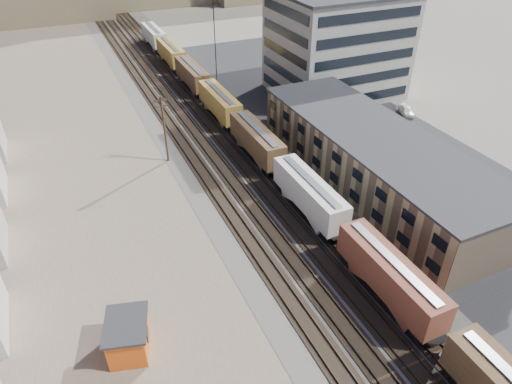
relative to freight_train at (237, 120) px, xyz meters
name	(u,v)px	position (x,y,z in m)	size (l,w,h in m)	color
ground	(403,369)	(-3.80, -45.30, -2.79)	(300.00, 300.00, 0.00)	#6B6356
ballast_bed	(205,128)	(-3.80, 4.70, -2.76)	(18.00, 200.00, 0.06)	#4C4742
dirt_yard	(89,185)	(-23.80, -5.30, -2.78)	(24.00, 180.00, 0.03)	#6F5C4C
asphalt_lot	(368,141)	(18.20, -10.30, -2.77)	(26.00, 120.00, 0.04)	#232326
rail_tracks	(202,128)	(-4.35, 4.70, -2.68)	(11.40, 200.00, 0.24)	black
freight_train	(237,120)	(0.00, 0.00, 0.00)	(3.00, 119.74, 4.46)	black
warehouse	(374,159)	(11.18, -20.30, 0.86)	(12.40, 40.40, 7.25)	tan
office_tower	(337,44)	(24.15, 9.65, 6.47)	(22.60, 18.60, 18.45)	#9E998E
utility_pole_north	(164,128)	(-12.30, -3.30, 2.50)	(2.20, 0.32, 10.00)	#382619
radio_mast	(215,52)	(2.20, 14.70, 6.33)	(1.20, 0.16, 18.00)	black
maintenance_shed	(128,336)	(-24.09, -33.84, -1.07)	(4.66, 5.39, 3.38)	#DD5414
parked_car_silver	(507,232)	(18.25, -36.36, -2.13)	(1.86, 4.58, 1.33)	#97989E
parked_car_blue	(314,95)	(19.14, 8.13, -2.03)	(2.52, 5.47, 1.52)	navy
parked_car_far	(406,110)	(30.10, -4.86, -2.03)	(1.81, 4.49, 1.53)	white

